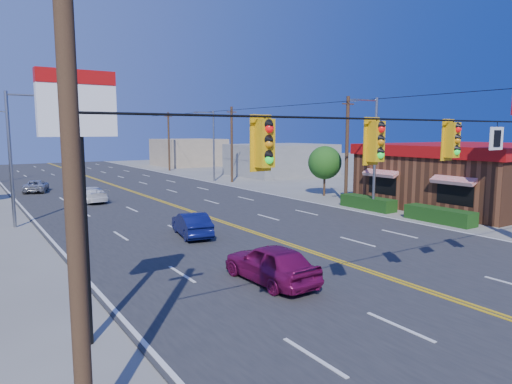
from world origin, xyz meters
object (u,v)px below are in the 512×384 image
pizza_hut_sign (79,151)px  car_magenta (271,265)px  signal_span (472,157)px  car_blue (192,225)px  car_silver (36,187)px  kfc (473,174)px  car_white (89,195)px

pizza_hut_sign → car_magenta: size_ratio=1.58×
signal_span → car_magenta: 7.81m
car_blue → car_silver: size_ratio=0.97×
car_magenta → car_silver: size_ratio=1.06×
kfc → car_white: size_ratio=3.82×
kfc → car_magenta: kfc is taller
pizza_hut_sign → car_blue: 13.34m
kfc → car_white: bearing=145.3°
car_white → car_silver: (-2.64, 9.18, -0.05)m
car_white → car_magenta: bearing=84.2°
kfc → car_silver: 38.15m
car_magenta → kfc: bearing=-166.3°
signal_span → car_magenta: (-3.97, 5.29, -4.15)m
signal_span → pizza_hut_sign: bearing=159.8°
pizza_hut_sign → car_magenta: pizza_hut_sign is taller
car_magenta → car_white: 23.92m
kfc → car_silver: kfc is taller
kfc → car_magenta: size_ratio=3.76×
pizza_hut_sign → car_silver: bearing=84.4°
car_silver → pizza_hut_sign: bearing=99.7°
car_magenta → car_blue: bearing=-97.4°
kfc → car_magenta: bearing=-164.4°
signal_span → pizza_hut_sign: (-10.88, 4.00, 0.30)m
signal_span → car_silver: 39.33m
signal_span → kfc: signal_span is taller
signal_span → car_silver: bearing=101.0°
car_blue → car_white: (-1.70, 15.32, -0.03)m
car_magenta → car_silver: bearing=-85.9°
car_blue → car_silver: (-4.34, 24.50, -0.08)m
car_magenta → car_white: car_magenta is taller
pizza_hut_sign → signal_span: bearing=-20.2°
kfc → car_blue: 23.31m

